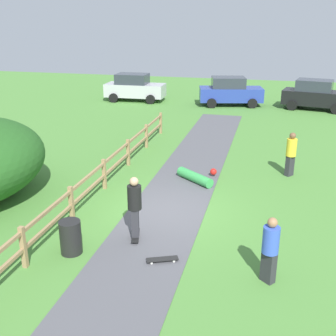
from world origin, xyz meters
TOP-DOWN VIEW (x-y plane):
  - ground_plane at (0.00, 0.00)m, footprint 60.00×60.00m
  - asphalt_path at (0.00, 0.00)m, footprint 2.40×28.00m
  - wooden_fence at (-2.60, 0.00)m, footprint 0.12×18.12m
  - trash_bin at (-1.80, -2.97)m, footprint 0.56×0.56m
  - skater_riding at (-0.42, -1.86)m, footprint 0.47×0.82m
  - skater_fallen at (0.44, 2.72)m, footprint 1.51×1.52m
  - skateboard_loose at (0.61, -2.84)m, footprint 0.81×0.50m
  - bystander_yellow at (3.79, 4.23)m, footprint 0.53×0.53m
  - bystander_blue at (3.18, -3.02)m, footprint 0.53×0.53m
  - parked_car_black at (5.63, 17.19)m, footprint 4.45×2.62m
  - parked_car_blue at (0.09, 17.16)m, footprint 4.47×2.70m
  - parked_car_silver at (-6.73, 17.17)m, footprint 4.25×2.10m

SIDE VIEW (x-z plane):
  - ground_plane at x=0.00m, z-range 0.00..0.00m
  - asphalt_path at x=0.00m, z-range 0.00..0.02m
  - skateboard_loose at x=0.61m, z-range 0.05..0.13m
  - skater_fallen at x=0.44m, z-range 0.02..0.38m
  - trash_bin at x=-1.80m, z-range 0.00..0.90m
  - wooden_fence at x=-2.60m, z-range 0.12..1.22m
  - bystander_blue at x=3.18m, z-range 0.08..1.71m
  - bystander_yellow at x=3.79m, z-range 0.09..1.79m
  - parked_car_black at x=5.63m, z-range 0.00..1.92m
  - parked_car_blue at x=0.09m, z-range 0.00..1.92m
  - parked_car_silver at x=-6.73m, z-range 0.00..1.92m
  - skater_riding at x=-0.42m, z-range 0.12..1.92m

